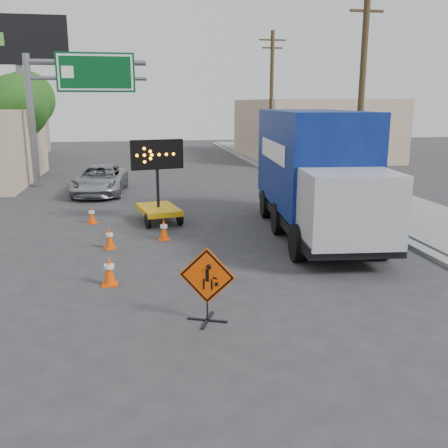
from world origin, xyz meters
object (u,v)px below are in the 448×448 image
object	(u,v)px
arrow_board	(158,204)
pickup_truck	(100,180)
construction_sign	(207,283)
box_truck	(315,180)

from	to	relation	value
arrow_board	pickup_truck	distance (m)	7.01
construction_sign	box_truck	size ratio (longest dim) A/B	0.18
construction_sign	box_truck	distance (m)	7.91
construction_sign	arrow_board	world-z (taller)	arrow_board
pickup_truck	construction_sign	bearing A→B (deg)	-73.65
construction_sign	arrow_board	distance (m)	8.99
construction_sign	box_truck	bearing A→B (deg)	77.12
construction_sign	pickup_truck	distance (m)	15.82
pickup_truck	box_truck	distance (m)	11.98
arrow_board	box_truck	size ratio (longest dim) A/B	0.35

